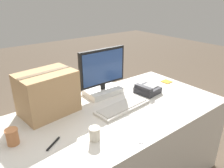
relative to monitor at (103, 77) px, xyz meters
The scene contains 10 objects.
office_desk 0.61m from the monitor, 110.65° to the right, with size 1.80×0.90×0.72m.
monitor is the anchor object (origin of this frame).
keyboard 0.35m from the monitor, 96.96° to the right, with size 0.47×0.20×0.03m.
desk_phone 0.42m from the monitor, 35.62° to the right, with size 0.20×0.20×0.08m.
paper_cup_left 0.88m from the monitor, 163.72° to the right, with size 0.08×0.08×0.10m.
paper_cup_right 0.68m from the monitor, 129.99° to the right, with size 0.07×0.07×0.09m.
spoon 0.73m from the monitor, 108.04° to the right, with size 0.04×0.14×0.00m.
cardboard_box 0.51m from the monitor, behind, with size 0.43×0.32×0.32m.
pen_marker 0.78m from the monitor, 148.65° to the right, with size 0.12×0.08×0.01m.
sticky_note_pad 0.71m from the monitor, 14.33° to the right, with size 0.09×0.09×0.01m.
Camera 1 is at (-0.91, -1.14, 1.56)m, focal length 35.00 mm.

